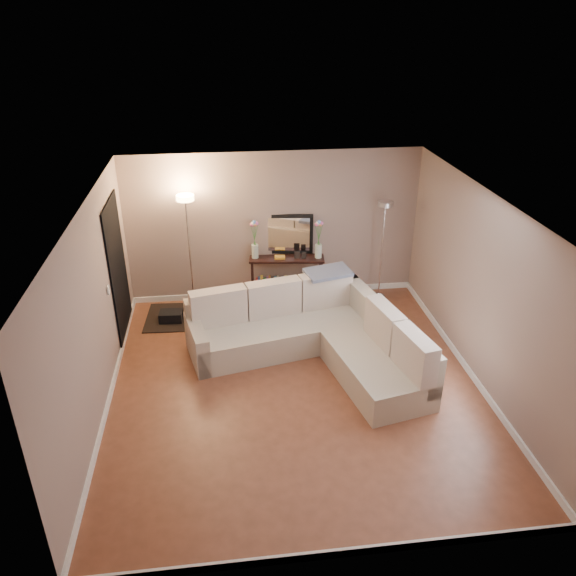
{
  "coord_description": "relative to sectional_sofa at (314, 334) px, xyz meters",
  "views": [
    {
      "loc": [
        -0.88,
        -6.26,
        4.67
      ],
      "look_at": [
        0.0,
        0.8,
        1.1
      ],
      "focal_mm": 35.0,
      "sensor_mm": 36.0,
      "label": 1
    }
  ],
  "objects": [
    {
      "name": "console_table",
      "position": [
        -0.26,
        1.87,
        0.08
      ],
      "size": [
        1.32,
        0.5,
        0.79
      ],
      "color": "black",
      "rests_on": "floor"
    },
    {
      "name": "wall_back",
      "position": [
        -0.38,
        2.05,
        0.94
      ],
      "size": [
        5.0,
        0.02,
        2.6
      ],
      "primitive_type": "cube",
      "color": "gray",
      "rests_on": "ground"
    },
    {
      "name": "sectional_sofa",
      "position": [
        0.0,
        0.0,
        0.0
      ],
      "size": [
        3.3,
        2.82,
        0.98
      ],
      "color": "beige",
      "rests_on": "floor"
    },
    {
      "name": "baseboard_right",
      "position": [
        2.1,
        -0.71,
        -0.31
      ],
      "size": [
        0.03,
        5.5,
        0.1
      ],
      "primitive_type": "cube",
      "color": "white",
      "rests_on": "ground"
    },
    {
      "name": "doorway",
      "position": [
        -2.86,
        0.99,
        0.74
      ],
      "size": [
        0.02,
        1.2,
        2.2
      ],
      "primitive_type": "cube",
      "color": "black",
      "rests_on": "ground"
    },
    {
      "name": "baseboard_left",
      "position": [
        -2.87,
        -0.71,
        -0.31
      ],
      "size": [
        0.03,
        5.5,
        0.1
      ],
      "primitive_type": "cube",
      "color": "white",
      "rests_on": "ground"
    },
    {
      "name": "switch_plate",
      "position": [
        -2.86,
        0.14,
        0.84
      ],
      "size": [
        0.02,
        0.08,
        0.12
      ],
      "primitive_type": "cube",
      "color": "white",
      "rests_on": "ground"
    },
    {
      "name": "wall_front",
      "position": [
        -0.38,
        -3.47,
        0.94
      ],
      "size": [
        5.0,
        0.02,
        2.6
      ],
      "primitive_type": "cube",
      "color": "gray",
      "rests_on": "ground"
    },
    {
      "name": "floor_lamp_unlit",
      "position": [
        1.46,
        1.71,
        0.9
      ],
      "size": [
        0.32,
        0.32,
        1.79
      ],
      "color": "silver",
      "rests_on": "floor"
    },
    {
      "name": "wall_left",
      "position": [
        -2.89,
        -0.71,
        0.94
      ],
      "size": [
        0.02,
        5.5,
        2.6
      ],
      "primitive_type": "cube",
      "color": "gray",
      "rests_on": "ground"
    },
    {
      "name": "wall_right",
      "position": [
        2.13,
        -0.71,
        0.94
      ],
      "size": [
        0.02,
        5.5,
        2.6
      ],
      "primitive_type": "cube",
      "color": "gray",
      "rests_on": "ground"
    },
    {
      "name": "baseboard_back",
      "position": [
        -0.38,
        2.02,
        -0.31
      ],
      "size": [
        5.0,
        0.03,
        0.1
      ],
      "primitive_type": "cube",
      "color": "white",
      "rests_on": "ground"
    },
    {
      "name": "flower_vase_right",
      "position": [
        0.36,
        1.8,
        0.72
      ],
      "size": [
        0.15,
        0.13,
        0.68
      ],
      "color": "silver",
      "rests_on": "console_table"
    },
    {
      "name": "charcoal_rug",
      "position": [
        -1.95,
        1.39,
        -0.36
      ],
      "size": [
        1.36,
        1.06,
        0.02
      ],
      "primitive_type": "cube",
      "rotation": [
        0.0,
        0.0,
        -0.06
      ],
      "color": "black",
      "rests_on": "floor"
    },
    {
      "name": "flower_vase_left",
      "position": [
        -0.72,
        1.92,
        0.72
      ],
      "size": [
        0.15,
        0.13,
        0.68
      ],
      "color": "silver",
      "rests_on": "console_table"
    },
    {
      "name": "floor_lamp_lit",
      "position": [
        -1.82,
        1.77,
        1.05
      ],
      "size": [
        0.3,
        0.3,
        2.01
      ],
      "color": "silver",
      "rests_on": "floor"
    },
    {
      "name": "baseboard_front",
      "position": [
        -0.38,
        -3.45,
        -0.31
      ],
      "size": [
        5.0,
        0.03,
        0.1
      ],
      "primitive_type": "cube",
      "color": "white",
      "rests_on": "ground"
    },
    {
      "name": "black_bag",
      "position": [
        -2.18,
        1.29,
        -0.31
      ],
      "size": [
        0.39,
        0.28,
        0.24
      ],
      "primitive_type": "cube",
      "rotation": [
        0.0,
        0.0,
        -0.06
      ],
      "color": "black",
      "rests_on": "charcoal_rug"
    },
    {
      "name": "table_decor",
      "position": [
        -0.19,
        1.83,
        0.47
      ],
      "size": [
        0.55,
        0.15,
        0.13
      ],
      "color": "gold",
      "rests_on": "console_table"
    },
    {
      "name": "ceiling",
      "position": [
        -0.38,
        -0.71,
        2.24
      ],
      "size": [
        5.0,
        5.5,
        0.01
      ],
      "primitive_type": "cube",
      "color": "white",
      "rests_on": "ground"
    },
    {
      "name": "throw_blanket",
      "position": [
        0.33,
        0.79,
        0.62
      ],
      "size": [
        0.79,
        0.58,
        0.09
      ],
      "primitive_type": "cube",
      "rotation": [
        0.1,
        0.0,
        0.26
      ],
      "color": "slate",
      "rests_on": "sectional_sofa"
    },
    {
      "name": "leaning_mirror",
      "position": [
        -0.16,
        2.03,
        0.8
      ],
      "size": [
        0.91,
        0.15,
        0.71
      ],
      "color": "black",
      "rests_on": "console_table"
    },
    {
      "name": "floor",
      "position": [
        -0.38,
        -0.71,
        -0.37
      ],
      "size": [
        5.0,
        5.5,
        0.01
      ],
      "primitive_type": "cube",
      "color": "brown",
      "rests_on": "ground"
    }
  ]
}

